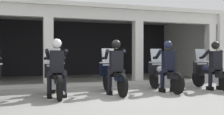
% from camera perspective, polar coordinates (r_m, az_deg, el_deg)
% --- Properties ---
extents(ground_plane, '(80.00, 80.00, 0.00)m').
position_cam_1_polar(ground_plane, '(10.44, -4.22, -5.70)').
color(ground_plane, gray).
extents(station_building, '(11.89, 5.28, 3.11)m').
position_cam_1_polar(station_building, '(13.13, -6.65, 4.56)').
color(station_building, black).
rests_on(station_building, ground).
extents(kerb_strip, '(11.39, 0.24, 0.12)m').
position_cam_1_polar(kerb_strip, '(10.03, -2.81, -5.62)').
color(kerb_strip, '#B7B5AD').
rests_on(kerb_strip, ground).
extents(motorcycle_left, '(0.62, 2.04, 1.35)m').
position_cam_1_polar(motorcycle_left, '(7.63, -11.94, -4.32)').
color(motorcycle_left, black).
rests_on(motorcycle_left, ground).
extents(police_officer_left, '(0.63, 0.61, 1.58)m').
position_cam_1_polar(police_officer_left, '(7.32, -11.70, -1.10)').
color(police_officer_left, black).
rests_on(police_officer_left, ground).
extents(motorcycle_center, '(0.62, 2.04, 1.35)m').
position_cam_1_polar(motorcycle_center, '(8.03, 0.16, -4.05)').
color(motorcycle_center, black).
rests_on(motorcycle_center, ground).
extents(police_officer_center, '(0.63, 0.61, 1.58)m').
position_cam_1_polar(police_officer_center, '(7.74, 0.83, -0.98)').
color(police_officer_center, black).
rests_on(police_officer_center, ground).
extents(motorcycle_right, '(0.62, 2.04, 1.35)m').
position_cam_1_polar(motorcycle_right, '(8.71, 10.84, -3.69)').
color(motorcycle_right, black).
rests_on(motorcycle_right, ground).
extents(police_officer_right, '(0.63, 0.61, 1.58)m').
position_cam_1_polar(police_officer_right, '(8.44, 11.79, -0.86)').
color(police_officer_right, black).
rests_on(police_officer_right, ground).
extents(motorcycle_far_right, '(0.62, 2.04, 1.35)m').
position_cam_1_polar(motorcycle_far_right, '(9.58, 20.01, -3.32)').
color(motorcycle_far_right, black).
rests_on(motorcycle_far_right, ground).
extents(police_officer_far_right, '(0.63, 0.61, 1.58)m').
position_cam_1_polar(police_officer_far_right, '(9.34, 21.10, -0.74)').
color(police_officer_far_right, black).
rests_on(police_officer_far_right, ground).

